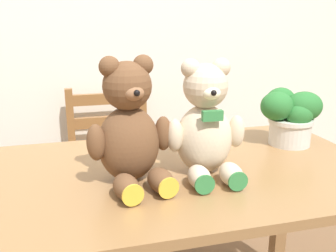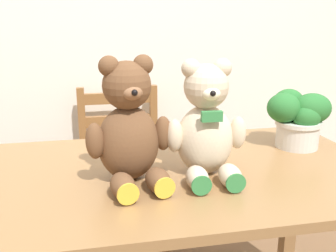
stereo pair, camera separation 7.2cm
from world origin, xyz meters
name	(u,v)px [view 1 (the left image)]	position (x,y,z in m)	size (l,w,h in m)	color
wall_back	(117,12)	(0.00, 1.43, 1.30)	(8.00, 0.04, 2.60)	silver
dining_table	(164,199)	(0.00, 0.40, 0.67)	(1.49, 0.81, 0.77)	olive
wooden_chair_behind	(112,171)	(-0.09, 1.19, 0.47)	(0.44, 0.39, 0.91)	brown
teddy_bear_left	(130,130)	(-0.12, 0.35, 0.94)	(0.27, 0.29, 0.39)	brown
teddy_bear_right	(206,126)	(0.12, 0.35, 0.93)	(0.26, 0.26, 0.37)	beige
potted_plant	(290,114)	(0.55, 0.54, 0.90)	(0.25, 0.20, 0.22)	beige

